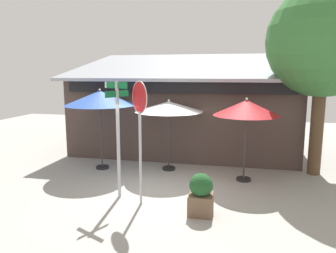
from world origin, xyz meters
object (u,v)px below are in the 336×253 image
Objects in this scene: street_sign_post at (118,129)px; sidewalk_planter at (201,194)px; stop_sign at (140,119)px; patio_umbrella_crimson_right at (246,108)px; patio_umbrella_royal_blue_left at (100,98)px; patio_umbrella_ivory_center at (169,107)px; shade_tree at (330,43)px.

sidewalk_planter is at bearing -14.83° from street_sign_post.
stop_sign reaches higher than patio_umbrella_crimson_right.
stop_sign is 3.14× the size of sidewalk_planter.
patio_umbrella_royal_blue_left is 2.33m from patio_umbrella_ivory_center.
stop_sign is at bearing -145.10° from shade_tree.
patio_umbrella_crimson_right is at bearing -3.00° from patio_umbrella_royal_blue_left.
shade_tree is (5.00, 3.49, 1.99)m from stop_sign.
street_sign_post is at bearing -106.19° from patio_umbrella_ivory_center.
patio_umbrella_ivory_center is 2.44× the size of sidewalk_planter.
stop_sign is at bearing -25.32° from street_sign_post.
patio_umbrella_ivory_center is 5.34m from shade_tree.
stop_sign is at bearing -91.37° from patio_umbrella_ivory_center.
shade_tree is (7.22, 0.84, 1.74)m from patio_umbrella_royal_blue_left.
street_sign_post reaches higher than sidewalk_planter.
patio_umbrella_crimson_right is at bearing -155.86° from shade_tree.
street_sign_post is 3.11× the size of sidewalk_planter.
sidewalk_planter is (1.55, -0.26, -1.69)m from stop_sign.
patio_umbrella_royal_blue_left is 1.14× the size of patio_umbrella_ivory_center.
street_sign_post is at bearing -147.76° from patio_umbrella_crimson_right.
patio_umbrella_ivory_center is (0.78, 2.68, 0.30)m from street_sign_post.
patio_umbrella_ivory_center is at bearing -174.46° from shade_tree.
shade_tree reaches higher than stop_sign.
patio_umbrella_royal_blue_left is 0.46× the size of shade_tree.
shade_tree reaches higher than sidewalk_planter.
shade_tree is (4.93, 0.48, 2.01)m from patio_umbrella_ivory_center.
shade_tree is at bearing 5.54° from patio_umbrella_ivory_center.
stop_sign is 1.29× the size of patio_umbrella_ivory_center.
sidewalk_planter is (-1.02, -2.66, -1.75)m from patio_umbrella_crimson_right.
shade_tree is at bearing 34.90° from stop_sign.
patio_umbrella_royal_blue_left is 4.80m from patio_umbrella_crimson_right.
shade_tree reaches higher than street_sign_post.
street_sign_post is 2.70m from sidewalk_planter.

